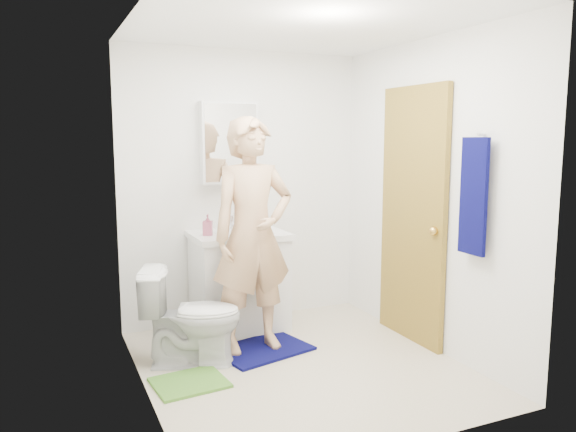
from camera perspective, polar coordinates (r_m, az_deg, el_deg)
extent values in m
cube|color=beige|center=(4.24, 1.26, -15.05)|extent=(2.20, 2.40, 0.02)
cube|color=white|center=(3.97, 1.38, 19.06)|extent=(2.20, 2.40, 0.02)
cube|color=white|center=(5.04, -4.58, 2.89)|extent=(2.20, 0.02, 2.40)
cube|color=white|center=(2.88, 11.63, -1.14)|extent=(2.20, 0.02, 2.40)
cube|color=white|center=(3.59, -14.90, 0.55)|extent=(0.02, 2.40, 2.40)
cube|color=white|center=(4.51, 14.20, 2.06)|extent=(0.02, 2.40, 2.40)
cube|color=white|center=(4.85, -4.98, -6.92)|extent=(0.75, 0.55, 0.80)
cube|color=white|center=(4.76, -5.05, -1.97)|extent=(0.79, 0.59, 0.05)
cylinder|color=white|center=(4.76, -5.05, -1.79)|extent=(0.40, 0.40, 0.03)
cylinder|color=silver|center=(4.92, -5.74, -0.66)|extent=(0.03, 0.03, 0.12)
cube|color=white|center=(4.90, -6.02, 7.41)|extent=(0.50, 0.12, 0.70)
cube|color=white|center=(4.84, -5.79, 7.41)|extent=(0.46, 0.01, 0.66)
cube|color=olive|center=(4.62, 12.54, 0.06)|extent=(0.05, 0.80, 2.05)
sphere|color=gold|center=(4.35, 14.58, -1.48)|extent=(0.07, 0.07, 0.07)
cube|color=#070848|center=(4.02, 18.33, 1.90)|extent=(0.03, 0.24, 0.80)
cylinder|color=silver|center=(4.02, 19.03, 7.88)|extent=(0.06, 0.02, 0.02)
imported|color=white|center=(4.20, -9.75, -9.99)|extent=(0.80, 0.62, 0.72)
cube|color=#070848|center=(4.49, -2.61, -13.37)|extent=(0.79, 0.65, 0.02)
cube|color=#569531|center=(4.00, -9.97, -16.33)|extent=(0.51, 0.44, 0.02)
imported|color=#B95674|center=(4.64, -8.16, -0.90)|extent=(0.10, 0.10, 0.17)
imported|color=#614292|center=(4.92, -3.78, -0.78)|extent=(0.15, 0.15, 0.10)
imported|color=tan|center=(4.26, -3.60, -1.95)|extent=(0.68, 0.47, 1.78)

